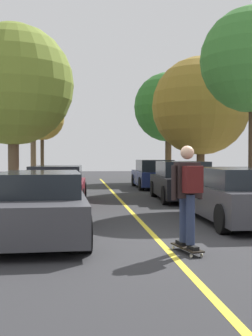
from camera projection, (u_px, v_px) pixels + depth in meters
ground at (162, 245)px, 8.12m from camera, size 80.00×80.00×0.00m
center_line at (135, 216)px, 12.10m from camera, size 0.12×39.20×0.01m
parked_car_left_nearest at (41, 205)px, 8.94m from camera, size 1.97×4.70×1.31m
parked_car_left_near at (57, 185)px, 15.12m from camera, size 2.11×4.64×1.31m
parked_car_right_nearest at (235, 195)px, 10.84m from camera, size 1.84×4.54×1.35m
parked_car_right_near at (182, 181)px, 16.37m from camera, size 2.09×4.47×1.45m
parked_car_right_far at (154, 175)px, 22.52m from camera, size 1.97×4.56×1.45m
street_tree_left_nearest at (13, 85)px, 17.42m from camera, size 4.80×4.80×6.74m
street_tree_left_near at (33, 92)px, 25.06m from camera, size 3.55×3.55×6.99m
street_tree_left_far at (42, 118)px, 31.20m from camera, size 3.15×3.15×5.79m
street_tree_right_near at (201, 106)px, 20.43m from camera, size 4.56×4.56×6.11m
street_tree_right_far at (168, 107)px, 27.81m from camera, size 4.37×4.37×6.79m
streetlamp at (16, 109)px, 17.72m from camera, size 0.36×0.24×5.99m
skateboard at (187, 248)px, 7.44m from camera, size 0.40×0.87×0.10m
skateboarder at (188, 190)px, 7.38m from camera, size 0.59×0.70×1.71m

